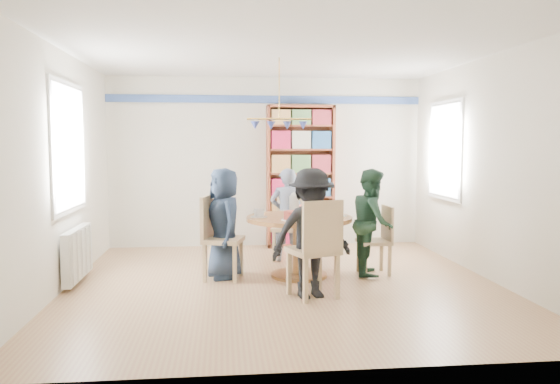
{
  "coord_description": "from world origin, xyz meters",
  "views": [
    {
      "loc": [
        -0.7,
        -6.26,
        1.64
      ],
      "look_at": [
        0.0,
        0.4,
        1.05
      ],
      "focal_mm": 35.0,
      "sensor_mm": 36.0,
      "label": 1
    }
  ],
  "objects": [
    {
      "name": "person_near",
      "position": [
        0.23,
        -0.6,
        0.69
      ],
      "size": [
        1.0,
        0.73,
        1.39
      ],
      "primitive_type": "imported",
      "rotation": [
        0.0,
        0.0,
        0.27
      ],
      "color": "black",
      "rests_on": "ground"
    },
    {
      "name": "chair_far",
      "position": [
        0.24,
        1.37,
        0.52
      ],
      "size": [
        0.54,
        0.54,
        0.95
      ],
      "color": "tan",
      "rests_on": "ground"
    },
    {
      "name": "bookshelf",
      "position": [
        0.53,
        2.34,
        1.11
      ],
      "size": [
        1.07,
        0.32,
        2.25
      ],
      "color": "brown",
      "rests_on": "ground"
    },
    {
      "name": "person_right",
      "position": [
        1.16,
        0.35,
        0.67
      ],
      "size": [
        0.64,
        0.74,
        1.33
      ],
      "primitive_type": "imported",
      "rotation": [
        0.0,
        0.0,
        1.35
      ],
      "color": "#193222",
      "rests_on": "ground"
    },
    {
      "name": "tableware",
      "position": [
        0.21,
        0.36,
        0.82
      ],
      "size": [
        1.2,
        1.2,
        0.32
      ],
      "color": "white",
      "rests_on": "dining_table"
    },
    {
      "name": "ground",
      "position": [
        0.0,
        0.0,
        0.0
      ],
      "size": [
        5.0,
        5.0,
        0.0
      ],
      "primitive_type": "plane",
      "color": "#A68557"
    },
    {
      "name": "chair_left",
      "position": [
        -0.78,
        0.32,
        0.56
      ],
      "size": [
        0.55,
        0.55,
        1.02
      ],
      "color": "tan",
      "rests_on": "ground"
    },
    {
      "name": "chair_right",
      "position": [
        1.26,
        0.38,
        0.48
      ],
      "size": [
        0.4,
        0.4,
        0.86
      ],
      "color": "tan",
      "rests_on": "ground"
    },
    {
      "name": "radiator",
      "position": [
        -2.42,
        0.3,
        0.35
      ],
      "size": [
        0.12,
        1.0,
        0.6
      ],
      "color": "silver",
      "rests_on": "ground"
    },
    {
      "name": "dining_table",
      "position": [
        0.23,
        0.33,
        0.56
      ],
      "size": [
        1.3,
        1.3,
        0.75
      ],
      "color": "#905D2F",
      "rests_on": "ground"
    },
    {
      "name": "person_far",
      "position": [
        0.19,
        1.25,
        0.65
      ],
      "size": [
        0.5,
        0.34,
        1.31
      ],
      "primitive_type": "imported",
      "rotation": [
        0.0,
        0.0,
        3.08
      ],
      "color": "gray",
      "rests_on": "ground"
    },
    {
      "name": "person_left",
      "position": [
        -0.69,
        0.38,
        0.67
      ],
      "size": [
        0.6,
        0.76,
        1.35
      ],
      "primitive_type": "imported",
      "rotation": [
        0.0,
        0.0,
        -1.28
      ],
      "color": "#182336",
      "rests_on": "ground"
    },
    {
      "name": "chair_near",
      "position": [
        0.28,
        -0.66,
        0.58
      ],
      "size": [
        0.6,
        0.6,
        1.06
      ],
      "color": "tan",
      "rests_on": "ground"
    },
    {
      "name": "room_shell",
      "position": [
        -0.26,
        0.87,
        1.65
      ],
      "size": [
        5.0,
        5.0,
        5.0
      ],
      "color": "white",
      "rests_on": "ground"
    }
  ]
}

